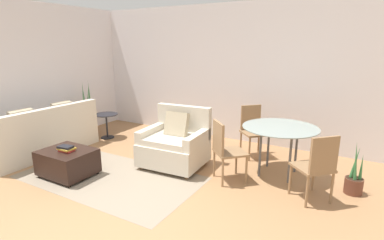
# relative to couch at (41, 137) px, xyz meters

# --- Properties ---
(ground_plane) EXTENTS (20.00, 20.00, 0.00)m
(ground_plane) POSITION_rel_couch_xyz_m (2.69, -1.03, -0.30)
(ground_plane) COLOR #A3754C
(wall_back) EXTENTS (12.00, 0.06, 2.75)m
(wall_back) POSITION_rel_couch_xyz_m (2.69, 2.57, 1.08)
(wall_back) COLOR white
(wall_back) RESTS_ON ground_plane
(wall_left) EXTENTS (0.06, 12.00, 2.75)m
(wall_left) POSITION_rel_couch_xyz_m (-0.59, 0.47, 1.08)
(wall_left) COLOR white
(wall_left) RESTS_ON ground_plane
(area_rug) EXTENTS (2.71, 1.50, 0.01)m
(area_rug) POSITION_rel_couch_xyz_m (1.85, -0.16, -0.30)
(area_rug) COLOR gray
(area_rug) RESTS_ON ground_plane
(couch) EXTENTS (0.92, 1.98, 0.89)m
(couch) POSITION_rel_couch_xyz_m (0.00, 0.00, 0.00)
(couch) COLOR beige
(couch) RESTS_ON ground_plane
(armchair) EXTENTS (1.02, 0.91, 0.95)m
(armchair) POSITION_rel_couch_xyz_m (2.45, 0.74, 0.06)
(armchair) COLOR beige
(armchair) RESTS_ON ground_plane
(ottoman) EXTENTS (0.77, 0.62, 0.41)m
(ottoman) POSITION_rel_couch_xyz_m (1.25, -0.42, -0.08)
(ottoman) COLOR black
(ottoman) RESTS_ON ground_plane
(book_stack) EXTENTS (0.24, 0.19, 0.08)m
(book_stack) POSITION_rel_couch_xyz_m (1.28, -0.44, 0.15)
(book_stack) COLOR #B72D28
(book_stack) RESTS_ON ottoman
(tv_remote_primary) EXTENTS (0.07, 0.15, 0.01)m
(tv_remote_primary) POSITION_rel_couch_xyz_m (1.16, -0.42, 0.11)
(tv_remote_primary) COLOR #B7B7BC
(tv_remote_primary) RESTS_ON ottoman
(potted_plant) EXTENTS (0.33, 0.33, 1.21)m
(potted_plant) POSITION_rel_couch_xyz_m (-0.22, 1.32, -0.04)
(potted_plant) COLOR brown
(potted_plant) RESTS_ON ground_plane
(side_table) EXTENTS (0.50, 0.50, 0.52)m
(side_table) POSITION_rel_couch_xyz_m (0.37, 1.28, 0.07)
(side_table) COLOR black
(side_table) RESTS_ON ground_plane
(dining_table) EXTENTS (1.12, 1.12, 0.76)m
(dining_table) POSITION_rel_couch_xyz_m (4.01, 1.23, 0.38)
(dining_table) COLOR #8C9E99
(dining_table) RESTS_ON ground_plane
(dining_chair_near_left) EXTENTS (0.59, 0.59, 0.90)m
(dining_chair_near_left) POSITION_rel_couch_xyz_m (3.39, 0.60, 0.22)
(dining_chair_near_left) COLOR #93704C
(dining_chair_near_left) RESTS_ON ground_plane
(dining_chair_near_right) EXTENTS (0.59, 0.59, 0.90)m
(dining_chair_near_right) POSITION_rel_couch_xyz_m (4.64, 0.60, 0.22)
(dining_chair_near_right) COLOR #93704C
(dining_chair_near_right) RESTS_ON ground_plane
(dining_chair_far_left) EXTENTS (0.59, 0.59, 0.90)m
(dining_chair_far_left) POSITION_rel_couch_xyz_m (3.39, 1.85, 0.22)
(dining_chair_far_left) COLOR #93704C
(dining_chair_far_left) RESTS_ON ground_plane
(potted_plant_small) EXTENTS (0.23, 0.23, 0.74)m
(potted_plant_small) POSITION_rel_couch_xyz_m (5.06, 1.11, -0.13)
(potted_plant_small) COLOR brown
(potted_plant_small) RESTS_ON ground_plane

